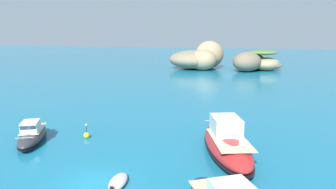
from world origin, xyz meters
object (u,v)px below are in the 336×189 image
Objects in this scene: islet_large at (200,58)px; dinghy_tender at (118,182)px; motorboat_charcoal at (32,135)px; channel_buoy at (87,135)px; islet_small at (255,62)px; motorboat_red at (227,143)px.

islet_large reaches higher than dinghy_tender.
motorboat_charcoal is (-6.64, -63.98, -2.32)m from islet_large.
islet_small is at bearing 74.46° from channel_buoy.
islet_large is at bearing 87.91° from channel_buoy.
islet_small reaches higher than motorboat_charcoal.
dinghy_tender is (4.30, -69.91, -2.78)m from islet_large.
motorboat_red is at bearing -4.55° from channel_buoy.
motorboat_charcoal is at bearing -176.74° from motorboat_red.
islet_large is 64.37m from motorboat_charcoal.
motorboat_red is 9.63m from dinghy_tender.
motorboat_red reaches higher than motorboat_charcoal.
motorboat_charcoal is 12.46m from dinghy_tender.
islet_large is 70.10m from dinghy_tender.
islet_small reaches higher than channel_buoy.
motorboat_charcoal is 4.82× the size of channel_buoy.
islet_large is 14.93m from islet_small.
islet_large is at bearing 84.07° from motorboat_charcoal.
islet_large reaches higher than channel_buoy.
dinghy_tender is at bearing -50.58° from channel_buoy.
islet_large is 2.64× the size of motorboat_charcoal.
motorboat_charcoal is at bearing -95.93° from islet_large.
islet_small is at bearing 71.33° from motorboat_charcoal.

